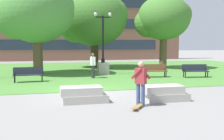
% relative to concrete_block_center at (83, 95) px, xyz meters
% --- Properties ---
extents(ground_plane, '(140.00, 140.00, 0.00)m').
position_rel_concrete_block_center_xyz_m(ground_plane, '(0.54, 2.26, -0.31)').
color(ground_plane, gray).
extents(grass_lawn, '(40.00, 20.00, 0.02)m').
position_rel_concrete_block_center_xyz_m(grass_lawn, '(0.54, 12.26, -0.30)').
color(grass_lawn, '#4C8438').
rests_on(grass_lawn, ground).
extents(concrete_block_center, '(1.89, 0.90, 0.64)m').
position_rel_concrete_block_center_xyz_m(concrete_block_center, '(0.00, 0.00, 0.00)').
color(concrete_block_center, '#B2ADA3').
rests_on(concrete_block_center, ground).
extents(concrete_block_left, '(1.89, 0.90, 0.64)m').
position_rel_concrete_block_center_xyz_m(concrete_block_left, '(3.34, -0.45, 0.00)').
color(concrete_block_left, '#B2ADA3').
rests_on(concrete_block_left, ground).
extents(person_skateboarder, '(0.74, 0.46, 1.71)m').
position_rel_concrete_block_center_xyz_m(person_skateboarder, '(2.04, -1.15, 0.66)').
color(person_skateboarder, '#384C7A').
rests_on(person_skateboarder, ground).
extents(skateboard, '(0.76, 0.94, 0.14)m').
position_rel_concrete_block_center_xyz_m(skateboard, '(1.80, -1.51, -0.22)').
color(skateboard, olive).
rests_on(skateboard, ground).
extents(park_bench_near_left, '(1.85, 0.74, 0.90)m').
position_rel_concrete_block_center_xyz_m(park_bench_near_left, '(5.79, 6.69, 0.23)').
color(park_bench_near_left, brown).
rests_on(park_bench_near_left, grass_lawn).
extents(park_bench_near_right, '(1.85, 0.76, 0.90)m').
position_rel_concrete_block_center_xyz_m(park_bench_near_right, '(8.56, 5.95, 0.23)').
color(park_bench_near_right, '#1E232D').
rests_on(park_bench_near_right, grass_lawn).
extents(park_bench_far_left, '(1.83, 0.64, 0.90)m').
position_rel_concrete_block_center_xyz_m(park_bench_far_left, '(-2.61, 6.32, 0.23)').
color(park_bench_far_left, '#1E232D').
rests_on(park_bench_far_left, grass_lawn).
extents(lamp_post_center, '(1.32, 0.80, 4.83)m').
position_rel_concrete_block_center_xyz_m(lamp_post_center, '(2.63, 9.15, 0.70)').
color(lamp_post_center, gray).
rests_on(lamp_post_center, grass_lawn).
extents(tree_near_left, '(5.16, 4.91, 6.86)m').
position_rel_concrete_block_center_xyz_m(tree_near_left, '(9.11, 12.73, 4.41)').
color(tree_near_left, brown).
rests_on(tree_near_left, grass_lawn).
extents(tree_far_left, '(5.86, 5.58, 7.13)m').
position_rel_concrete_block_center_xyz_m(tree_far_left, '(-2.28, 10.28, 4.40)').
color(tree_far_left, brown).
rests_on(tree_far_left, grass_lawn).
extents(tree_near_right, '(6.55, 6.24, 7.42)m').
position_rel_concrete_block_center_xyz_m(tree_near_right, '(2.82, 14.71, 4.40)').
color(tree_near_right, '#42301E').
rests_on(tree_near_right, grass_lawn).
extents(person_bystander_near_lawn, '(0.33, 0.82, 1.71)m').
position_rel_concrete_block_center_xyz_m(person_bystander_near_lawn, '(1.54, 7.18, 0.68)').
color(person_bystander_near_lawn, '#28282D').
rests_on(person_bystander_near_lawn, grass_lawn).
extents(building_facade_distant, '(30.80, 1.03, 11.18)m').
position_rel_concrete_block_center_xyz_m(building_facade_distant, '(2.44, 26.75, 5.28)').
color(building_facade_distant, brown).
rests_on(building_facade_distant, ground).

